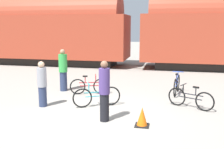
{
  "coord_description": "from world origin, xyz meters",
  "views": [
    {
      "loc": [
        2.34,
        -7.69,
        2.81
      ],
      "look_at": [
        0.37,
        1.35,
        1.1
      ],
      "focal_mm": 42.0,
      "sensor_mm": 36.0,
      "label": 1
    }
  ],
  "objects_px": {
    "bicycle_teal": "(97,96)",
    "person_in_purple": "(104,91)",
    "bicycle_black": "(190,98)",
    "traffic_cone": "(142,117)",
    "person_in_grey": "(42,84)",
    "person_in_green": "(63,70)",
    "freight_train": "(135,29)",
    "bicycle_blue": "(177,85)",
    "bicycle_maroon": "(89,86)"
  },
  "relations": [
    {
      "from": "bicycle_teal",
      "to": "traffic_cone",
      "type": "height_order",
      "value": "bicycle_teal"
    },
    {
      "from": "bicycle_maroon",
      "to": "bicycle_blue",
      "type": "bearing_deg",
      "value": 13.44
    },
    {
      "from": "bicycle_maroon",
      "to": "person_in_purple",
      "type": "xyz_separation_m",
      "value": [
        1.38,
        -2.95,
        0.58
      ]
    },
    {
      "from": "freight_train",
      "to": "person_in_green",
      "type": "xyz_separation_m",
      "value": [
        -2.15,
        -7.51,
        -1.7
      ]
    },
    {
      "from": "bicycle_teal",
      "to": "bicycle_blue",
      "type": "bearing_deg",
      "value": 41.36
    },
    {
      "from": "bicycle_teal",
      "to": "bicycle_black",
      "type": "relative_size",
      "value": 1.03
    },
    {
      "from": "person_in_purple",
      "to": "traffic_cone",
      "type": "relative_size",
      "value": 3.32
    },
    {
      "from": "bicycle_teal",
      "to": "person_in_purple",
      "type": "height_order",
      "value": "person_in_purple"
    },
    {
      "from": "person_in_green",
      "to": "person_in_grey",
      "type": "xyz_separation_m",
      "value": [
        0.18,
        -2.32,
        -0.11
      ]
    },
    {
      "from": "freight_train",
      "to": "person_in_grey",
      "type": "xyz_separation_m",
      "value": [
        -1.97,
        -9.83,
        -1.81
      ]
    },
    {
      "from": "freight_train",
      "to": "person_in_green",
      "type": "bearing_deg",
      "value": -105.98
    },
    {
      "from": "bicycle_black",
      "to": "person_in_green",
      "type": "distance_m",
      "value": 5.5
    },
    {
      "from": "person_in_purple",
      "to": "traffic_cone",
      "type": "height_order",
      "value": "person_in_purple"
    },
    {
      "from": "bicycle_maroon",
      "to": "bicycle_black",
      "type": "xyz_separation_m",
      "value": [
        3.99,
        -1.11,
        0.0
      ]
    },
    {
      "from": "bicycle_teal",
      "to": "person_in_green",
      "type": "distance_m",
      "value": 2.88
    },
    {
      "from": "bicycle_teal",
      "to": "person_in_green",
      "type": "xyz_separation_m",
      "value": [
        -2.06,
        1.93,
        0.55
      ]
    },
    {
      "from": "bicycle_teal",
      "to": "traffic_cone",
      "type": "distance_m",
      "value": 2.31
    },
    {
      "from": "bicycle_blue",
      "to": "traffic_cone",
      "type": "height_order",
      "value": "bicycle_blue"
    },
    {
      "from": "bicycle_teal",
      "to": "traffic_cone",
      "type": "relative_size",
      "value": 2.82
    },
    {
      "from": "freight_train",
      "to": "traffic_cone",
      "type": "xyz_separation_m",
      "value": [
        1.67,
        -10.95,
        -2.37
      ]
    },
    {
      "from": "person_in_purple",
      "to": "person_in_grey",
      "type": "relative_size",
      "value": 1.13
    },
    {
      "from": "freight_train",
      "to": "person_in_purple",
      "type": "height_order",
      "value": "freight_train"
    },
    {
      "from": "freight_train",
      "to": "bicycle_blue",
      "type": "xyz_separation_m",
      "value": [
        2.71,
        -6.98,
        -2.23
      ]
    },
    {
      "from": "bicycle_blue",
      "to": "bicycle_black",
      "type": "height_order",
      "value": "bicycle_blue"
    },
    {
      "from": "bicycle_teal",
      "to": "person_in_purple",
      "type": "distance_m",
      "value": 1.57
    },
    {
      "from": "bicycle_maroon",
      "to": "bicycle_teal",
      "type": "bearing_deg",
      "value": -64.35
    },
    {
      "from": "freight_train",
      "to": "bicycle_black",
      "type": "xyz_separation_m",
      "value": [
        3.13,
        -8.94,
        -2.27
      ]
    },
    {
      "from": "freight_train",
      "to": "person_in_grey",
      "type": "height_order",
      "value": "freight_train"
    },
    {
      "from": "bicycle_blue",
      "to": "bicycle_black",
      "type": "distance_m",
      "value": 2.0
    },
    {
      "from": "freight_train",
      "to": "person_in_green",
      "type": "distance_m",
      "value": 8.0
    },
    {
      "from": "person_in_green",
      "to": "person_in_grey",
      "type": "distance_m",
      "value": 2.33
    },
    {
      "from": "bicycle_maroon",
      "to": "bicycle_blue",
      "type": "relative_size",
      "value": 0.92
    },
    {
      "from": "bicycle_teal",
      "to": "bicycle_blue",
      "type": "xyz_separation_m",
      "value": [
        2.8,
        2.47,
        0.02
      ]
    },
    {
      "from": "bicycle_blue",
      "to": "person_in_green",
      "type": "bearing_deg",
      "value": -173.74
    },
    {
      "from": "freight_train",
      "to": "traffic_cone",
      "type": "distance_m",
      "value": 11.33
    },
    {
      "from": "person_in_green",
      "to": "traffic_cone",
      "type": "height_order",
      "value": "person_in_green"
    },
    {
      "from": "bicycle_maroon",
      "to": "person_in_purple",
      "type": "distance_m",
      "value": 3.31
    },
    {
      "from": "freight_train",
      "to": "bicycle_black",
      "type": "distance_m",
      "value": 9.74
    },
    {
      "from": "bicycle_teal",
      "to": "person_in_purple",
      "type": "xyz_separation_m",
      "value": [
        0.61,
        -1.33,
        0.56
      ]
    },
    {
      "from": "bicycle_maroon",
      "to": "person_in_green",
      "type": "xyz_separation_m",
      "value": [
        -1.29,
        0.32,
        0.57
      ]
    },
    {
      "from": "bicycle_black",
      "to": "traffic_cone",
      "type": "relative_size",
      "value": 2.74
    },
    {
      "from": "person_in_purple",
      "to": "traffic_cone",
      "type": "xyz_separation_m",
      "value": [
        1.15,
        -0.17,
        -0.67
      ]
    },
    {
      "from": "bicycle_black",
      "to": "traffic_cone",
      "type": "xyz_separation_m",
      "value": [
        -1.46,
        -2.01,
        -0.1
      ]
    },
    {
      "from": "bicycle_maroon",
      "to": "bicycle_black",
      "type": "distance_m",
      "value": 4.14
    },
    {
      "from": "bicycle_black",
      "to": "person_in_grey",
      "type": "relative_size",
      "value": 0.93
    },
    {
      "from": "person_in_grey",
      "to": "bicycle_blue",
      "type": "bearing_deg",
      "value": -128.09
    },
    {
      "from": "freight_train",
      "to": "bicycle_black",
      "type": "relative_size",
      "value": 34.31
    },
    {
      "from": "person_in_grey",
      "to": "bicycle_black",
      "type": "bearing_deg",
      "value": -149.49
    },
    {
      "from": "bicycle_black",
      "to": "person_in_purple",
      "type": "bearing_deg",
      "value": -144.75
    },
    {
      "from": "bicycle_maroon",
      "to": "bicycle_teal",
      "type": "relative_size",
      "value": 1.01
    }
  ]
}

